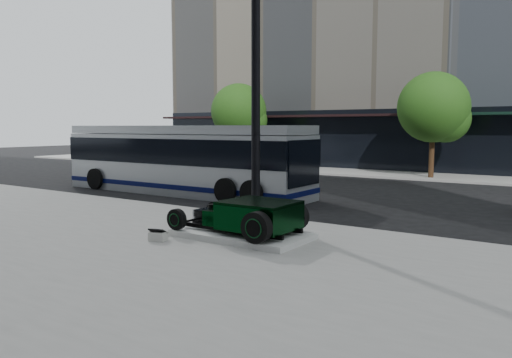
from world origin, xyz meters
The scene contains 8 objects.
ground centered at (0.00, 0.00, 0.00)m, with size 120.00×120.00×0.00m, color black.
sidewalk_far centered at (0.00, 14.00, 0.06)m, with size 70.00×4.00×0.12m, color gray.
street_trees centered at (1.15, 13.07, 3.77)m, with size 29.80×3.80×5.70m.
display_plinth centered at (1.14, -4.83, 0.20)m, with size 3.40×1.80×0.15m, color silver.
hot_rod centered at (1.47, -4.83, 0.70)m, with size 3.22×2.00×0.81m.
info_plaque centered at (-0.31, -6.26, 0.24)m, with size 0.47×0.41×0.31m.
lamppost centered at (0.00, -2.50, 4.14)m, with size 0.48×0.48×8.70m.
transit_bus centered at (-6.45, 1.30, 1.49)m, with size 12.12×2.88×2.92m.
Camera 1 is at (8.37, -14.76, 2.88)m, focal length 35.00 mm.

